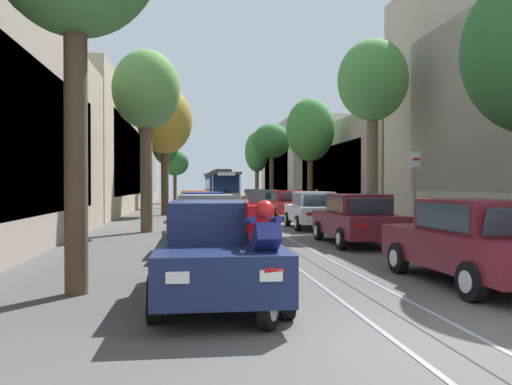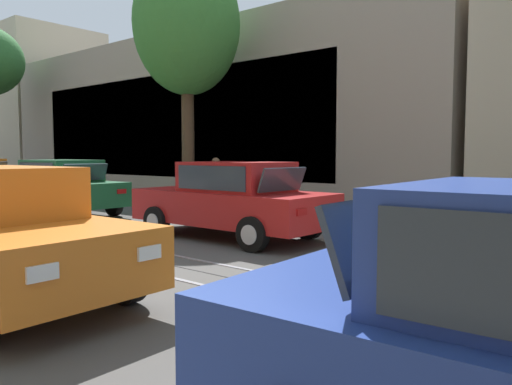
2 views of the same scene
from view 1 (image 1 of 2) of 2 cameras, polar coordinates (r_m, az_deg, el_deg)
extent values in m
plane|color=#4C4947|center=(31.33, -2.22, -2.62)|extent=(162.61, 162.61, 0.00)
cube|color=gray|center=(35.77, -3.74, -2.20)|extent=(0.08, 73.04, 0.01)
cube|color=gray|center=(35.86, -2.05, -2.19)|extent=(0.08, 73.04, 0.01)
cube|color=black|center=(35.81, -2.89, -2.20)|extent=(0.03, 73.04, 0.01)
cube|color=#2D3842|center=(14.57, -23.50, 5.69)|extent=(0.04, 15.18, 4.14)
cube|color=tan|center=(36.28, -17.81, 4.24)|extent=(4.92, 21.38, 8.15)
cube|color=#2D3842|center=(35.91, -13.96, 3.64)|extent=(0.04, 15.18, 4.89)
cube|color=gray|center=(57.70, -13.94, 2.51)|extent=(4.83, 21.38, 7.29)
cube|color=#2D3842|center=(57.48, -11.57, 2.16)|extent=(0.04, 15.18, 4.37)
cube|color=gray|center=(37.71, 11.36, 2.63)|extent=(4.85, 21.38, 6.18)
cube|color=#2D3842|center=(36.99, 7.83, 2.19)|extent=(0.04, 15.18, 3.71)
cube|color=#BCAD93|center=(58.73, 4.71, 3.18)|extent=(5.38, 21.38, 8.70)
cube|color=#2D3842|center=(58.20, 2.14, 2.78)|extent=(0.04, 15.18, 5.22)
cube|color=#19234C|center=(8.30, -4.39, -7.44)|extent=(1.86, 4.32, 0.66)
cube|color=#19234C|center=(8.39, -4.43, -3.03)|extent=(1.50, 2.08, 0.60)
cube|color=#2D3842|center=(7.55, -4.17, -3.60)|extent=(1.33, 0.24, 0.47)
cube|color=#2D3842|center=(9.57, -4.73, -2.69)|extent=(1.30, 0.21, 0.45)
cube|color=#2D3842|center=(8.45, 0.65, -3.00)|extent=(0.05, 1.81, 0.47)
cube|color=#2D3842|center=(8.39, -9.55, -3.04)|extent=(0.05, 1.81, 0.47)
cube|color=white|center=(6.21, 1.70, -9.28)|extent=(0.28, 0.04, 0.14)
cube|color=#B21414|center=(10.47, -1.83, -5.20)|extent=(0.28, 0.04, 0.12)
cube|color=white|center=(6.15, -8.78, -9.40)|extent=(0.28, 0.04, 0.14)
cube|color=#B21414|center=(10.43, -7.98, -5.22)|extent=(0.28, 0.04, 0.12)
cylinder|color=black|center=(7.15, 3.30, -11.46)|extent=(0.21, 0.64, 0.64)
cylinder|color=silver|center=(7.17, 4.18, -11.43)|extent=(0.02, 0.35, 0.35)
cylinder|color=black|center=(7.06, -11.21, -11.63)|extent=(0.21, 0.64, 0.64)
cylinder|color=silver|center=(7.07, -12.11, -11.61)|extent=(0.02, 0.35, 0.35)
cylinder|color=black|center=(9.74, 0.51, -8.19)|extent=(0.21, 0.64, 0.64)
cylinder|color=silver|center=(9.76, 1.15, -8.17)|extent=(0.02, 0.35, 0.35)
cylinder|color=black|center=(9.68, -10.00, -8.26)|extent=(0.21, 0.64, 0.64)
cylinder|color=silver|center=(9.68, -10.65, -8.25)|extent=(0.02, 0.35, 0.35)
cube|color=slate|center=(14.49, -5.59, -3.95)|extent=(1.97, 4.37, 0.66)
cube|color=slate|center=(14.60, -5.59, -1.43)|extent=(1.55, 2.12, 0.60)
cube|color=#2D3842|center=(13.76, -5.61, -1.65)|extent=(1.34, 0.27, 0.47)
cube|color=#2D3842|center=(15.78, -5.58, -1.34)|extent=(1.30, 0.25, 0.45)
cube|color=#2D3842|center=(14.61, -2.66, -1.43)|extent=(0.10, 1.81, 0.47)
cube|color=#2D3842|center=(14.62, -8.53, -1.43)|extent=(0.10, 1.81, 0.47)
cube|color=white|center=(12.33, -3.03, -4.30)|extent=(0.28, 0.05, 0.14)
cube|color=#B21414|center=(16.64, -3.64, -3.00)|extent=(0.28, 0.05, 0.12)
cube|color=white|center=(12.34, -8.23, -4.30)|extent=(0.28, 0.05, 0.14)
cube|color=#B21414|center=(16.64, -7.49, -3.00)|extent=(0.28, 0.05, 0.12)
cylinder|color=black|center=(13.22, -1.77, -5.83)|extent=(0.22, 0.65, 0.64)
cylinder|color=silver|center=(13.22, -1.30, -5.83)|extent=(0.03, 0.35, 0.35)
cylinder|color=black|center=(13.22, -9.45, -5.84)|extent=(0.22, 0.65, 0.64)
cylinder|color=silver|center=(13.23, -9.92, -5.83)|extent=(0.03, 0.35, 0.35)
cylinder|color=black|center=(15.86, -2.38, -4.73)|extent=(0.22, 0.65, 0.64)
cylinder|color=silver|center=(15.87, -1.98, -4.73)|extent=(0.03, 0.35, 0.35)
cylinder|color=black|center=(15.87, -8.76, -4.74)|extent=(0.22, 0.65, 0.64)
cylinder|color=silver|center=(15.88, -9.16, -4.74)|extent=(0.03, 0.35, 0.35)
cube|color=#233D93|center=(20.84, -5.93, -2.52)|extent=(2.00, 4.38, 0.66)
cube|color=#233D93|center=(20.96, -5.97, -0.78)|extent=(1.57, 2.13, 0.60)
cube|color=#2D3842|center=(20.13, -5.79, -0.90)|extent=(1.34, 0.28, 0.47)
cube|color=#2D3842|center=(22.14, -6.19, -0.75)|extent=(1.30, 0.26, 0.45)
cube|color=#2D3842|center=(21.03, -3.93, -0.77)|extent=(0.11, 1.81, 0.47)
cube|color=#2D3842|center=(20.92, -8.01, -0.79)|extent=(0.11, 1.81, 0.47)
cube|color=white|center=(18.74, -3.73, -2.58)|extent=(0.28, 0.05, 0.14)
cube|color=#B21414|center=(23.03, -4.95, -1.97)|extent=(0.28, 0.05, 0.12)
cube|color=white|center=(18.64, -7.15, -2.60)|extent=(0.28, 0.05, 0.14)
cube|color=#B21414|center=(22.95, -7.73, -1.98)|extent=(0.28, 0.05, 0.12)
cylinder|color=black|center=(19.62, -3.07, -3.69)|extent=(0.23, 0.65, 0.64)
cylinder|color=silver|center=(19.64, -2.75, -3.68)|extent=(0.04, 0.35, 0.35)
cylinder|color=black|center=(19.48, -8.22, -3.72)|extent=(0.23, 0.65, 0.64)
cylinder|color=silver|center=(19.48, -8.55, -3.73)|extent=(0.04, 0.35, 0.35)
cylinder|color=black|center=(22.26, -3.93, -3.16)|extent=(0.23, 0.65, 0.64)
cylinder|color=silver|center=(22.28, -3.65, -3.16)|extent=(0.04, 0.35, 0.35)
cylinder|color=black|center=(22.14, -8.47, -3.19)|extent=(0.23, 0.65, 0.64)
cylinder|color=silver|center=(22.14, -8.75, -3.19)|extent=(0.04, 0.35, 0.35)
cube|color=orange|center=(27.05, -6.80, -1.78)|extent=(1.87, 4.33, 0.66)
cube|color=orange|center=(27.18, -6.82, -0.44)|extent=(1.51, 2.09, 0.60)
cube|color=#2D3842|center=(26.34, -6.76, -0.52)|extent=(1.34, 0.24, 0.47)
cube|color=#2D3842|center=(28.36, -6.89, -0.43)|extent=(1.30, 0.22, 0.45)
cube|color=#2D3842|center=(27.21, -5.24, -0.43)|extent=(0.06, 1.81, 0.47)
cube|color=#2D3842|center=(27.17, -8.39, -0.44)|extent=(0.06, 1.81, 0.47)
cube|color=white|center=(24.91, -5.37, -1.76)|extent=(0.28, 0.04, 0.14)
cube|color=#B21414|center=(29.22, -5.84, -1.40)|extent=(0.28, 0.04, 0.12)
cube|color=white|center=(24.88, -7.93, -1.77)|extent=(0.28, 0.04, 0.14)
cube|color=#B21414|center=(29.19, -8.03, -1.40)|extent=(0.28, 0.04, 0.12)
cylinder|color=black|center=(25.78, -4.75, -2.63)|extent=(0.21, 0.64, 0.64)
cylinder|color=silver|center=(25.79, -4.51, -2.63)|extent=(0.03, 0.35, 0.35)
cylinder|color=black|center=(25.72, -8.67, -2.65)|extent=(0.21, 0.64, 0.64)
cylinder|color=silver|center=(25.72, -8.92, -2.65)|extent=(0.03, 0.35, 0.35)
cylinder|color=black|center=(28.44, -5.11, -2.32)|extent=(0.21, 0.64, 0.64)
cylinder|color=silver|center=(28.44, -4.89, -2.32)|extent=(0.03, 0.35, 0.35)
cylinder|color=black|center=(28.38, -8.66, -2.33)|extent=(0.21, 0.64, 0.64)
cylinder|color=silver|center=(28.38, -8.89, -2.33)|extent=(0.03, 0.35, 0.35)
cube|color=#B7B7BC|center=(33.51, -6.90, -1.30)|extent=(1.82, 4.31, 0.66)
cube|color=#B7B7BC|center=(33.65, -6.91, -0.22)|extent=(1.49, 2.07, 0.60)
cube|color=#2D3842|center=(32.81, -6.89, -0.27)|extent=(1.33, 0.23, 0.47)
cube|color=#2D3842|center=(34.83, -6.92, -0.22)|extent=(1.30, 0.20, 0.45)
cube|color=#2D3842|center=(33.66, -5.63, -0.21)|extent=(0.04, 1.81, 0.47)
cube|color=#2D3842|center=(33.65, -8.18, -0.22)|extent=(0.04, 1.81, 0.47)
cube|color=white|center=(31.36, -5.85, -1.25)|extent=(0.28, 0.04, 0.14)
cube|color=#B21414|center=(35.68, -6.03, -1.01)|extent=(0.28, 0.04, 0.12)
cube|color=white|center=(31.35, -7.89, -1.26)|extent=(0.28, 0.04, 0.14)
cube|color=#B21414|center=(35.67, -7.83, -1.02)|extent=(0.28, 0.04, 0.12)
cylinder|color=black|center=(32.22, -5.32, -1.96)|extent=(0.20, 0.64, 0.64)
cylinder|color=silver|center=(32.22, -5.12, -1.96)|extent=(0.02, 0.35, 0.35)
cylinder|color=black|center=(32.20, -8.45, -1.97)|extent=(0.20, 0.64, 0.64)
cylinder|color=silver|center=(32.20, -8.65, -1.97)|extent=(0.02, 0.35, 0.35)
cylinder|color=black|center=(34.88, -5.47, -1.76)|extent=(0.20, 0.64, 0.64)
cylinder|color=silver|center=(34.88, -5.29, -1.76)|extent=(0.02, 0.35, 0.35)
cylinder|color=black|center=(34.86, -8.37, -1.76)|extent=(0.20, 0.64, 0.64)
cylinder|color=silver|center=(34.87, -8.55, -1.76)|extent=(0.02, 0.35, 0.35)
cube|color=maroon|center=(10.37, 23.21, -5.86)|extent=(1.91, 4.34, 0.66)
cube|color=maroon|center=(10.19, 23.67, -2.42)|extent=(1.53, 2.10, 0.60)
cube|color=#2D3842|center=(10.90, 21.29, -2.31)|extent=(1.34, 0.25, 0.47)
cube|color=#2D3842|center=(9.81, 19.99, -2.53)|extent=(0.08, 1.81, 0.47)
cube|color=white|center=(11.99, 15.40, -4.47)|extent=(0.28, 0.05, 0.14)
cube|color=white|center=(12.49, 20.08, -4.28)|extent=(0.28, 0.05, 0.14)
cylinder|color=black|center=(11.16, 15.64, -7.07)|extent=(0.22, 0.64, 0.64)
cylinder|color=silver|center=(11.11, 15.12, -7.10)|extent=(0.03, 0.35, 0.35)
cylinder|color=black|center=(11.99, 23.36, -6.56)|extent=(0.22, 0.64, 0.64)
cylinder|color=silver|center=(12.05, 23.80, -6.53)|extent=(0.03, 0.35, 0.35)
cylinder|color=black|center=(8.83, 22.98, -9.17)|extent=(0.22, 0.64, 0.64)
cylinder|color=silver|center=(8.78, 22.36, -9.23)|extent=(0.03, 0.35, 0.35)
cube|color=maroon|center=(16.31, 11.19, -3.43)|extent=(1.83, 4.31, 0.66)
cube|color=maroon|center=(16.13, 11.36, -1.24)|extent=(1.49, 2.08, 0.60)
cube|color=#2D3842|center=(16.93, 10.46, -1.21)|extent=(1.33, 0.23, 0.47)
cube|color=#2D3842|center=(15.02, 12.79, -1.46)|extent=(1.30, 0.21, 0.45)
cube|color=#2D3842|center=(15.91, 8.80, -1.26)|extent=(0.04, 1.81, 0.47)
cube|color=#2D3842|center=(16.39, 13.84, -1.22)|extent=(0.04, 1.81, 0.47)
cube|color=white|center=(18.21, 7.38, -2.68)|extent=(0.28, 0.04, 0.14)
cube|color=#B21414|center=(14.08, 11.80, -3.69)|extent=(0.28, 0.04, 0.12)
cube|color=white|center=(18.52, 10.72, -2.63)|extent=(0.28, 0.04, 0.14)
cube|color=#B21414|center=(14.48, 15.99, -3.58)|extent=(0.28, 0.04, 0.12)
cylinder|color=black|center=(17.36, 7.03, -4.27)|extent=(0.21, 0.64, 0.64)
cylinder|color=silver|center=(17.34, 6.68, -4.27)|extent=(0.02, 0.35, 0.35)
cylinder|color=black|center=(17.88, 12.52, -4.13)|extent=(0.21, 0.64, 0.64)
cylinder|color=silver|center=(17.91, 12.85, -4.13)|extent=(0.02, 0.35, 0.35)
cylinder|color=black|center=(14.81, 9.57, -5.13)|extent=(0.21, 0.64, 0.64)
cylinder|color=silver|center=(14.78, 9.16, -5.15)|extent=(0.02, 0.35, 0.35)
cylinder|color=black|center=(15.40, 15.87, -4.92)|extent=(0.21, 0.64, 0.64)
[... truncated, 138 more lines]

